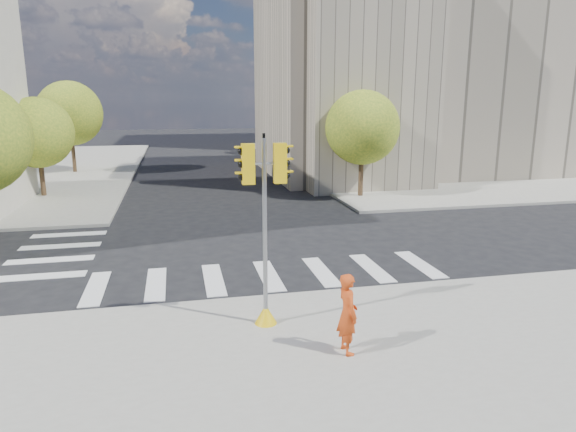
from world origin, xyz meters
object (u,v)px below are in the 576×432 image
at_px(lamp_near, 348,116).
at_px(lamp_far, 297,110).
at_px(photographer, 348,314).
at_px(traffic_signal, 265,246).

xyz_separation_m(lamp_near, lamp_far, (0.00, 14.00, 0.00)).
xyz_separation_m(lamp_far, photographer, (-7.36, -35.76, -3.51)).
relative_size(lamp_far, traffic_signal, 1.70).
distance_m(lamp_far, photographer, 36.67).
bearing_deg(lamp_near, traffic_signal, -114.05).
distance_m(lamp_far, traffic_signal, 35.11).
bearing_deg(lamp_far, traffic_signal, -104.68).
xyz_separation_m(lamp_near, photographer, (-7.36, -21.76, -3.51)).
height_order(lamp_near, lamp_far, same).
bearing_deg(photographer, lamp_far, -16.33).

